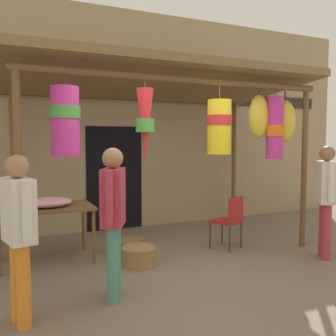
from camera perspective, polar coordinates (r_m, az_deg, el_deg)
The scene contains 11 objects.
ground_plane at distance 5.22m, azimuth 0.29°, elevation -15.12°, with size 30.00×30.00×0.00m, color #756656.
shop_facade at distance 7.40m, azimuth -8.22°, elevation 7.21°, with size 10.99×0.29×4.24m.
market_stall_canopy at distance 5.90m, azimuth -0.06°, elevation 11.30°, with size 4.80×2.50×2.85m.
display_table at distance 5.59m, azimuth -18.31°, elevation -6.43°, with size 1.31×0.82×0.79m.
flower_heap_on_table at distance 5.50m, azimuth -17.82°, elevation -5.03°, with size 0.66×0.46×0.14m.
folding_chair at distance 6.03m, azimuth 9.50°, elevation -7.56°, with size 0.53×0.53×0.84m.
wicker_basket_by_table at distance 5.30m, azimuth -4.51°, elevation -13.34°, with size 0.48×0.48×0.26m, color olive.
wicker_basket_spare at distance 5.92m, azimuth -6.50°, elevation -11.77°, with size 0.52×0.52×0.20m, color brown.
customer_foreground at distance 4.07m, azimuth -8.40°, elevation -6.49°, with size 0.37×0.55×1.66m.
shopper_by_bananas at distance 3.74m, azimuth -21.92°, elevation -8.24°, with size 0.31×0.58×1.60m.
passerby_at_right at distance 5.90m, azimuth 23.08°, elevation -3.44°, with size 0.40×0.51×1.65m.
Camera 1 is at (-2.04, -4.48, 1.73)m, focal length 39.74 mm.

